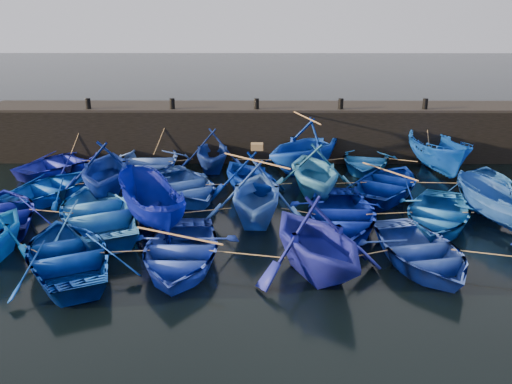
{
  "coord_description": "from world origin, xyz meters",
  "views": [
    {
      "loc": [
        0.08,
        -17.24,
        7.99
      ],
      "look_at": [
        0.0,
        3.2,
        0.7
      ],
      "focal_mm": 40.0,
      "sensor_mm": 36.0,
      "label": 1
    }
  ],
  "objects_px": {
    "boat_0": "(63,163)",
    "boat_8": "(184,186)",
    "wooden_crate": "(257,147)",
    "boat_13": "(5,211)"
  },
  "relations": [
    {
      "from": "boat_13",
      "to": "boat_0",
      "type": "bearing_deg",
      "value": -113.83
    },
    {
      "from": "boat_0",
      "to": "boat_8",
      "type": "distance_m",
      "value": 6.85
    },
    {
      "from": "boat_13",
      "to": "wooden_crate",
      "type": "distance_m",
      "value": 9.6
    },
    {
      "from": "boat_0",
      "to": "wooden_crate",
      "type": "bearing_deg",
      "value": -165.35
    },
    {
      "from": "boat_0",
      "to": "boat_13",
      "type": "distance_m",
      "value": 6.13
    },
    {
      "from": "boat_0",
      "to": "boat_8",
      "type": "bearing_deg",
      "value": -174.22
    },
    {
      "from": "boat_13",
      "to": "wooden_crate",
      "type": "relative_size",
      "value": 9.37
    },
    {
      "from": "boat_0",
      "to": "boat_13",
      "type": "xyz_separation_m",
      "value": [
        -0.1,
        -6.13,
        0.0
      ]
    },
    {
      "from": "wooden_crate",
      "to": "boat_0",
      "type": "bearing_deg",
      "value": 159.48
    },
    {
      "from": "boat_8",
      "to": "wooden_crate",
      "type": "relative_size",
      "value": 10.11
    }
  ]
}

